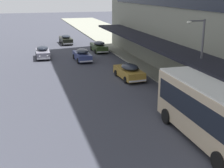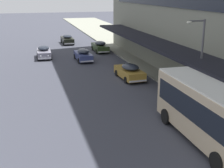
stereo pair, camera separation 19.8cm
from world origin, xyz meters
TOP-DOWN VIEW (x-y plane):
  - transit_bus_kerbside_front at (3.85, 5.63)m, footprint 2.79×9.10m
  - sedan_second_mid at (0.97, 29.02)m, footprint 1.85×4.46m
  - sedan_second_near at (0.86, 42.49)m, footprint 1.82×4.70m
  - sedan_trailing_mid at (4.40, 34.27)m, footprint 1.83×4.53m
  - sedan_oncoming_rear at (3.83, 19.56)m, footprint 2.07×4.59m
  - sedan_oncoming_front at (-3.60, 32.04)m, footprint 1.91×4.31m
  - street_lamp at (6.42, 11.39)m, footprint 1.50×0.28m

SIDE VIEW (x-z plane):
  - sedan_second_mid at x=0.97m, z-range 0.00..1.51m
  - sedan_second_near at x=0.86m, z-range -0.01..1.53m
  - sedan_trailing_mid at x=4.40m, z-range 0.00..1.53m
  - sedan_oncoming_rear at x=3.83m, z-range -0.01..1.55m
  - sedan_oncoming_front at x=-3.60m, z-range -0.01..1.56m
  - transit_bus_kerbside_front at x=3.85m, z-range 0.25..3.65m
  - street_lamp at x=6.42m, z-range 0.70..6.98m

